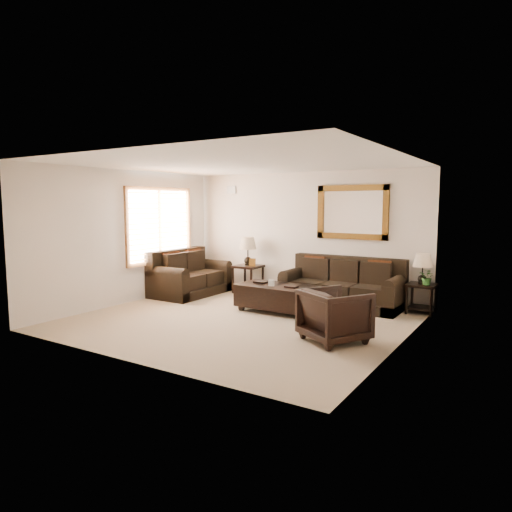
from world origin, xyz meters
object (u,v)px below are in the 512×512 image
Objects in this scene: sofa at (343,288)px; loveseat at (189,278)px; end_table_left at (248,257)px; end_table_right at (422,274)px; coffee_table at (277,295)px; armchair at (335,313)px.

loveseat is at bearing -167.87° from sofa.
end_table_right is (3.81, 0.04, -0.10)m from end_table_left.
sofa is 1.56× the size of coffee_table.
sofa is at bearing 54.15° from coffee_table.
sofa is at bearing -3.22° from end_table_left.
coffee_table is at bearing -99.30° from loveseat.
end_table_left reaches higher than armchair.
sofa is 2.39m from end_table_left.
armchair is (-0.69, -2.48, -0.30)m from end_table_right.
end_table_right reaches higher than loveseat.
armchair is (4.15, -1.59, 0.06)m from loveseat.
armchair reaches higher than coffee_table.
coffee_table is at bearing -150.85° from end_table_right.
coffee_table is (2.51, -0.41, -0.05)m from loveseat.
armchair is at bearing -110.94° from loveseat.
armchair is at bearing -34.30° from coffee_table.
sofa is 3.45m from loveseat.
loveseat is 2.07× the size of armchair.
armchair is (3.12, -2.44, -0.40)m from end_table_left.
sofa is 1.32× the size of loveseat.
end_table_right reaches higher than armchair.
loveseat reaches higher than sofa.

